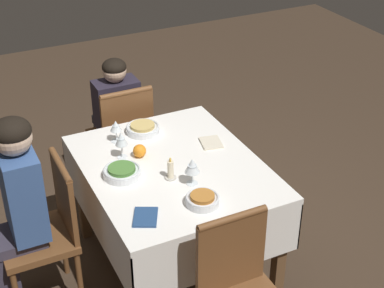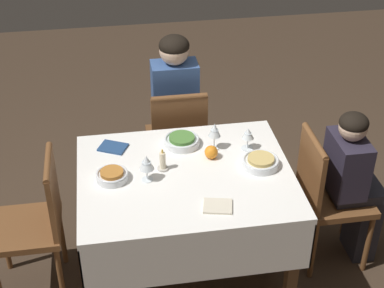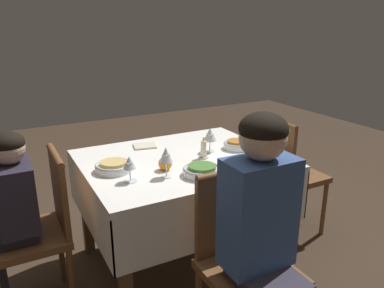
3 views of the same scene
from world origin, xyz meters
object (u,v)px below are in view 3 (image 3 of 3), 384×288
Objects in this scene: wine_glass_south at (166,156)px; candle_centerpiece at (203,151)px; dining_table at (182,174)px; wine_glass_east at (210,135)px; bowl_west at (114,166)px; bowl_south at (202,170)px; chair_south at (242,255)px; person_child_dark at (5,222)px; person_adult_denim at (265,237)px; orange_fruit at (165,164)px; wine_glass_west at (130,164)px; chair_east at (287,170)px; bowl_east at (237,145)px; napkin_red_folded at (264,163)px; napkin_spare_side at (145,146)px; chair_west at (40,225)px.

candle_centerpiece is at bearing 26.58° from wine_glass_south.
dining_table is 7.51× the size of wine_glass_east.
bowl_south is at bearing -35.11° from bowl_west.
person_child_dark is (-0.94, 0.72, 0.06)m from chair_south.
orange_fruit is at bearing 98.63° from person_adult_denim.
chair_south is 0.74m from candle_centerpiece.
wine_glass_west reaches higher than bowl_south.
candle_centerpiece is (0.51, 0.13, -0.05)m from wine_glass_west.
chair_east is at bearing 38.13° from chair_south.
chair_south is 0.87× the size of person_child_dark.
wine_glass_south reaches higher than chair_east.
dining_table is 0.42m from bowl_east.
bowl_south is 1.20× the size of bowl_east.
dining_table is 15.36× the size of orange_fruit.
wine_glass_south reaches higher than bowl_east.
napkin_red_folded is at bearing 122.59° from chair_east.
candle_centerpiece is 0.80× the size of napkin_spare_side.
chair_west is 5.14× the size of bowl_east.
napkin_spare_side is at bearing 122.50° from candle_centerpiece.
orange_fruit is (0.22, 0.06, -0.06)m from wine_glass_west.
person_child_dark is 0.94m from napkin_spare_side.
wine_glass_south is 0.36m from candle_centerpiece.
chair_west is at bearing 169.05° from orange_fruit.
person_child_dark is 1.42m from napkin_red_folded.
person_adult_denim is at bearing 47.28° from person_child_dark.
wine_glass_south is at bearing -153.42° from candle_centerpiece.
wine_glass_west reaches higher than orange_fruit.
chair_south is 1.06m from chair_west.
wine_glass_east is at bearing 91.13° from chair_west.
chair_south is at bearing -73.57° from wine_glass_south.
person_adult_denim is 0.69m from wine_glass_south.
wine_glass_east is 0.45m from napkin_spare_side.
person_child_dark reaches higher than wine_glass_south.
wine_glass_west is (0.44, -0.19, 0.33)m from chair_west.
napkin_spare_side is at bearing 83.64° from orange_fruit.
wine_glass_south is 1.00× the size of napkin_spare_side.
candle_centerpiece reaches higher than napkin_red_folded.
bowl_east is 2.26× the size of orange_fruit.
wine_glass_east is (-0.19, 0.03, 0.08)m from bowl_east.
chair_east is at bearing 3.01° from candle_centerpiece.
napkin_spare_side is (-0.50, 0.62, -0.00)m from napkin_red_folded.
bowl_east is (-0.44, 0.01, 0.26)m from chair_east.
bowl_south is 0.21m from wine_glass_south.
chair_south is 5.31× the size of napkin_spare_side.
wine_glass_south is (-1.04, -0.20, 0.35)m from chair_east.
dining_table is 0.84m from chair_west.
chair_south is at bearing -79.29° from orange_fruit.
chair_east is 5.14× the size of bowl_east.
wine_glass_south is 0.60m from napkin_red_folded.
wine_glass_south reaches higher than candle_centerpiece.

